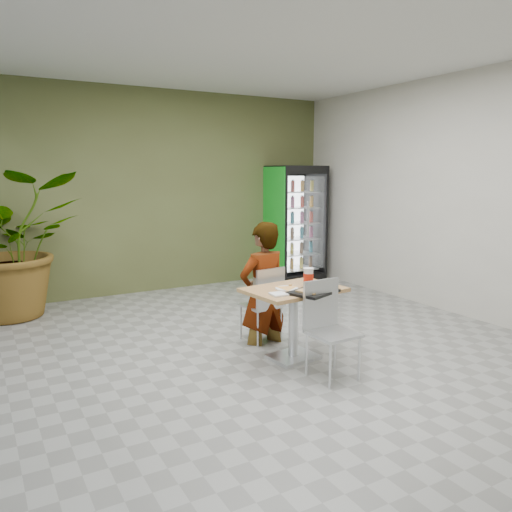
% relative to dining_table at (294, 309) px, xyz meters
% --- Properties ---
extents(ground, '(7.00, 7.00, 0.00)m').
position_rel_dining_table_xyz_m(ground, '(-0.13, 0.15, -0.54)').
color(ground, gray).
rests_on(ground, ground).
extents(room_envelope, '(6.00, 7.00, 3.20)m').
position_rel_dining_table_xyz_m(room_envelope, '(-0.13, 0.15, 1.06)').
color(room_envelope, beige).
rests_on(room_envelope, ground).
extents(dining_table, '(1.02, 0.76, 0.75)m').
position_rel_dining_table_xyz_m(dining_table, '(0.00, 0.00, 0.00)').
color(dining_table, '#B0864B').
rests_on(dining_table, ground).
extents(chair_far, '(0.43, 0.43, 0.87)m').
position_rel_dining_table_xyz_m(chair_far, '(0.01, 0.58, -0.03)').
color(chair_far, silver).
rests_on(chair_far, ground).
extents(chair_near, '(0.41, 0.42, 0.91)m').
position_rel_dining_table_xyz_m(chair_near, '(0.04, -0.50, -0.00)').
color(chair_near, silver).
rests_on(chair_near, ground).
extents(seated_woman, '(0.66, 0.47, 1.67)m').
position_rel_dining_table_xyz_m(seated_woman, '(0.00, 0.62, 0.00)').
color(seated_woman, black).
rests_on(seated_woman, ground).
extents(pizza_plate, '(0.32, 0.29, 0.03)m').
position_rel_dining_table_xyz_m(pizza_plate, '(-0.09, -0.00, 0.23)').
color(pizza_plate, silver).
rests_on(pizza_plate, dining_table).
extents(soda_cup, '(0.11, 0.11, 0.19)m').
position_rel_dining_table_xyz_m(soda_cup, '(0.19, 0.01, 0.30)').
color(soda_cup, silver).
rests_on(soda_cup, dining_table).
extents(napkin_stack, '(0.16, 0.16, 0.02)m').
position_rel_dining_table_xyz_m(napkin_stack, '(-0.29, -0.18, 0.22)').
color(napkin_stack, silver).
rests_on(napkin_stack, dining_table).
extents(cafeteria_tray, '(0.55, 0.47, 0.03)m').
position_rel_dining_table_xyz_m(cafeteria_tray, '(0.04, -0.28, 0.23)').
color(cafeteria_tray, black).
rests_on(cafeteria_tray, dining_table).
extents(beverage_fridge, '(0.93, 0.72, 2.02)m').
position_rel_dining_table_xyz_m(beverage_fridge, '(2.24, 3.29, 0.48)').
color(beverage_fridge, black).
rests_on(beverage_fridge, ground).
extents(potted_plant, '(1.96, 1.76, 1.93)m').
position_rel_dining_table_xyz_m(potted_plant, '(-2.35, 3.14, 0.43)').
color(potted_plant, '#295C24').
rests_on(potted_plant, ground).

